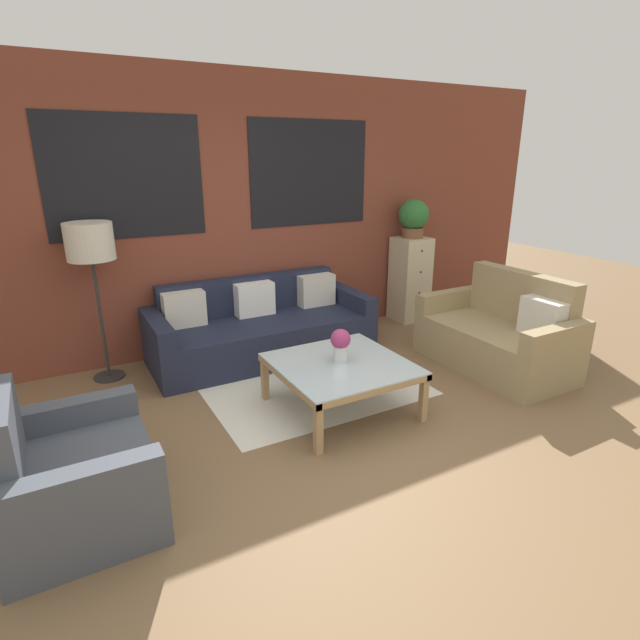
{
  "coord_description": "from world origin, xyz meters",
  "views": [
    {
      "loc": [
        -1.69,
        -2.57,
        2.01
      ],
      "look_at": [
        0.42,
        1.23,
        0.55
      ],
      "focal_mm": 28.0,
      "sensor_mm": 36.0,
      "label": 1
    }
  ],
  "objects_px": {
    "floor_lamp": "(90,247)",
    "flower_vase": "(340,343)",
    "couch_dark": "(261,329)",
    "settee_vintage": "(499,337)",
    "armchair_corner": "(71,478)",
    "drawer_cabinet": "(410,279)",
    "coffee_table": "(341,369)",
    "potted_plant": "(414,217)"
  },
  "relations": [
    {
      "from": "drawer_cabinet",
      "to": "flower_vase",
      "type": "height_order",
      "value": "drawer_cabinet"
    },
    {
      "from": "couch_dark",
      "to": "floor_lamp",
      "type": "relative_size",
      "value": 1.55
    },
    {
      "from": "potted_plant",
      "to": "floor_lamp",
      "type": "bearing_deg",
      "value": -179.49
    },
    {
      "from": "couch_dark",
      "to": "floor_lamp",
      "type": "bearing_deg",
      "value": 172.89
    },
    {
      "from": "coffee_table",
      "to": "flower_vase",
      "type": "relative_size",
      "value": 3.66
    },
    {
      "from": "couch_dark",
      "to": "coffee_table",
      "type": "height_order",
      "value": "couch_dark"
    },
    {
      "from": "coffee_table",
      "to": "floor_lamp",
      "type": "xyz_separation_m",
      "value": [
        -1.59,
        1.59,
        0.88
      ]
    },
    {
      "from": "couch_dark",
      "to": "settee_vintage",
      "type": "distance_m",
      "value": 2.37
    },
    {
      "from": "drawer_cabinet",
      "to": "floor_lamp",
      "type": "bearing_deg",
      "value": -179.49
    },
    {
      "from": "drawer_cabinet",
      "to": "potted_plant",
      "type": "xyz_separation_m",
      "value": [
        -0.0,
        0.0,
        0.76
      ]
    },
    {
      "from": "potted_plant",
      "to": "coffee_table",
      "type": "bearing_deg",
      "value": -140.84
    },
    {
      "from": "coffee_table",
      "to": "settee_vintage",
      "type": "bearing_deg",
      "value": 0.08
    },
    {
      "from": "coffee_table",
      "to": "floor_lamp",
      "type": "height_order",
      "value": "floor_lamp"
    },
    {
      "from": "couch_dark",
      "to": "armchair_corner",
      "type": "distance_m",
      "value": 2.6
    },
    {
      "from": "settee_vintage",
      "to": "coffee_table",
      "type": "xyz_separation_m",
      "value": [
        -1.81,
        -0.0,
        0.05
      ]
    },
    {
      "from": "floor_lamp",
      "to": "drawer_cabinet",
      "type": "bearing_deg",
      "value": 0.51
    },
    {
      "from": "couch_dark",
      "to": "armchair_corner",
      "type": "xyz_separation_m",
      "value": [
        -1.89,
        -1.78,
        -0.01
      ]
    },
    {
      "from": "couch_dark",
      "to": "settee_vintage",
      "type": "xyz_separation_m",
      "value": [
        1.92,
        -1.4,
        0.03
      ]
    },
    {
      "from": "settee_vintage",
      "to": "armchair_corner",
      "type": "xyz_separation_m",
      "value": [
        -3.81,
        -0.38,
        -0.03
      ]
    },
    {
      "from": "flower_vase",
      "to": "drawer_cabinet",
      "type": "bearing_deg",
      "value": 38.86
    },
    {
      "from": "settee_vintage",
      "to": "potted_plant",
      "type": "height_order",
      "value": "potted_plant"
    },
    {
      "from": "coffee_table",
      "to": "potted_plant",
      "type": "distance_m",
      "value": 2.72
    },
    {
      "from": "couch_dark",
      "to": "flower_vase",
      "type": "distance_m",
      "value": 1.42
    },
    {
      "from": "floor_lamp",
      "to": "coffee_table",
      "type": "bearing_deg",
      "value": -45.04
    },
    {
      "from": "settee_vintage",
      "to": "armchair_corner",
      "type": "height_order",
      "value": "settee_vintage"
    },
    {
      "from": "settee_vintage",
      "to": "coffee_table",
      "type": "relative_size",
      "value": 1.44
    },
    {
      "from": "couch_dark",
      "to": "settee_vintage",
      "type": "height_order",
      "value": "settee_vintage"
    },
    {
      "from": "armchair_corner",
      "to": "coffee_table",
      "type": "xyz_separation_m",
      "value": [
        2.0,
        0.38,
        0.08
      ]
    },
    {
      "from": "couch_dark",
      "to": "potted_plant",
      "type": "xyz_separation_m",
      "value": [
        2.1,
        0.22,
        1.0
      ]
    },
    {
      "from": "couch_dark",
      "to": "drawer_cabinet",
      "type": "bearing_deg",
      "value": 5.87
    },
    {
      "from": "drawer_cabinet",
      "to": "coffee_table",
      "type": "bearing_deg",
      "value": -140.85
    },
    {
      "from": "armchair_corner",
      "to": "flower_vase",
      "type": "xyz_separation_m",
      "value": [
        2.0,
        0.4,
        0.3
      ]
    },
    {
      "from": "settee_vintage",
      "to": "floor_lamp",
      "type": "xyz_separation_m",
      "value": [
        -3.39,
        1.58,
        0.93
      ]
    },
    {
      "from": "floor_lamp",
      "to": "flower_vase",
      "type": "relative_size",
      "value": 5.24
    },
    {
      "from": "floor_lamp",
      "to": "flower_vase",
      "type": "bearing_deg",
      "value": -44.65
    },
    {
      "from": "couch_dark",
      "to": "armchair_corner",
      "type": "bearing_deg",
      "value": -136.68
    },
    {
      "from": "armchair_corner",
      "to": "drawer_cabinet",
      "type": "distance_m",
      "value": 4.47
    },
    {
      "from": "coffee_table",
      "to": "drawer_cabinet",
      "type": "bearing_deg",
      "value": 39.15
    },
    {
      "from": "armchair_corner",
      "to": "potted_plant",
      "type": "xyz_separation_m",
      "value": [
        3.99,
        2.0,
        1.0
      ]
    },
    {
      "from": "settee_vintage",
      "to": "couch_dark",
      "type": "bearing_deg",
      "value": 143.85
    },
    {
      "from": "armchair_corner",
      "to": "coffee_table",
      "type": "height_order",
      "value": "armchair_corner"
    },
    {
      "from": "drawer_cabinet",
      "to": "armchair_corner",
      "type": "bearing_deg",
      "value": -153.39
    }
  ]
}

